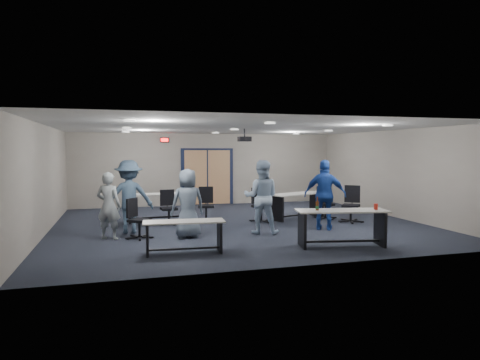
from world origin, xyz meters
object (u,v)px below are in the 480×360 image
object	(u,v)px
table_back_right	(297,201)
person_plaid	(188,203)
person_gray	(109,206)
person_lightblue	(261,197)
table_front_right	(342,221)
chair_back_d	(326,203)
chair_back_a	(169,207)
chair_back_c	(261,205)
table_back_left	(160,202)
person_navy	(325,195)
person_back	(129,197)
chair_back_b	(206,205)
chair_loose_right	(351,204)
chair_loose_left	(139,219)
table_front_left	(184,231)

from	to	relation	value
table_back_right	person_plaid	bearing A→B (deg)	-172.88
person_gray	person_plaid	size ratio (longest dim) A/B	0.96
person_lightblue	person_plaid	bearing A→B (deg)	22.72
table_front_right	chair_back_d	distance (m)	3.70
table_front_right	chair_back_a	xyz separation A→B (m)	(-3.28, 3.78, -0.07)
table_back_right	chair_back_a	size ratio (longest dim) A/B	2.08
table_front_right	chair_back_c	distance (m)	3.49
table_back_left	person_navy	world-z (taller)	person_navy
person_back	person_plaid	bearing A→B (deg)	144.00
chair_back_d	person_lightblue	bearing A→B (deg)	-142.75
table_back_right	person_lightblue	distance (m)	2.65
chair_back_a	person_navy	distance (m)	4.31
chair_back_b	person_plaid	world-z (taller)	person_plaid
table_back_left	chair_loose_right	world-z (taller)	chair_loose_right
person_lightblue	table_front_right	bearing A→B (deg)	144.79
chair_back_a	person_plaid	world-z (taller)	person_plaid
table_back_right	person_back	distance (m)	5.08
table_front_right	chair_loose_left	xyz separation A→B (m)	(-4.17, 2.01, -0.07)
chair_back_d	person_navy	world-z (taller)	person_navy
chair_loose_right	chair_loose_left	bearing A→B (deg)	-134.65
table_front_right	person_plaid	distance (m)	3.56
chair_back_a	person_gray	xyz separation A→B (m)	(-1.57, -1.65, 0.31)
table_back_left	chair_loose_left	size ratio (longest dim) A/B	2.12
chair_loose_right	person_plaid	world-z (taller)	person_plaid
table_front_right	person_back	bearing A→B (deg)	158.22
table_back_right	chair_loose_left	distance (m)	5.08
table_back_right	chair_back_b	xyz separation A→B (m)	(-2.80, 0.13, -0.02)
table_front_right	chair_back_b	xyz separation A→B (m)	(-2.20, 3.88, -0.04)
chair_loose_right	person_navy	bearing A→B (deg)	-107.77
person_navy	chair_back_d	bearing A→B (deg)	-88.39
table_front_right	person_lightblue	size ratio (longest dim) A/B	1.11
person_back	person_lightblue	bearing A→B (deg)	163.84
chair_back_c	chair_loose_right	bearing A→B (deg)	-26.70
chair_back_b	person_navy	distance (m)	3.44
table_back_left	chair_loose_left	distance (m)	2.53
table_front_left	chair_loose_left	size ratio (longest dim) A/B	1.75
table_front_right	person_navy	world-z (taller)	person_navy
table_front_left	chair_back_d	distance (m)	5.69
chair_back_d	chair_back_b	bearing A→B (deg)	178.61
table_back_right	person_gray	size ratio (longest dim) A/B	1.27
table_front_right	chair_back_a	bearing A→B (deg)	141.80
chair_loose_right	person_plaid	xyz separation A→B (m)	(-4.85, -0.85, 0.29)
chair_back_c	person_gray	xyz separation A→B (m)	(-4.19, -1.30, 0.29)
chair_loose_right	person_navy	size ratio (longest dim) A/B	0.58
chair_back_a	chair_loose_left	size ratio (longest dim) A/B	1.01
chair_back_a	chair_back_d	distance (m)	4.68
chair_back_d	chair_loose_left	bearing A→B (deg)	-159.86
person_gray	table_front_left	bearing A→B (deg)	152.84
table_front_left	chair_loose_left	xyz separation A→B (m)	(-0.80, 1.71, 0.02)
person_back	chair_back_d	bearing A→B (deg)	-173.21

